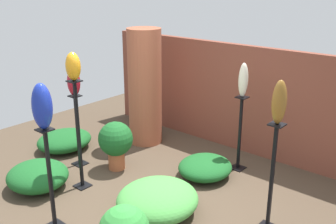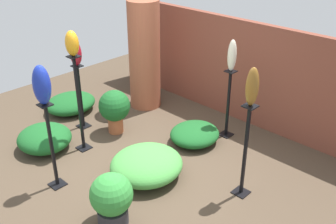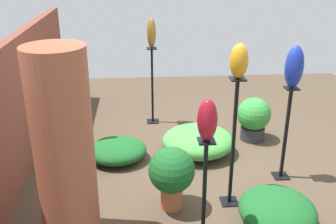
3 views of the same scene
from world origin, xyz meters
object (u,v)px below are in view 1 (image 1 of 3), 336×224
(pedestal_ruby, at_px, (78,134))
(art_vase_ivory, at_px, (243,80))
(art_vase_ruby, at_px, (74,82))
(pedestal_bronze, at_px, (271,182))
(art_vase_bronze, at_px, (279,102))
(pedestal_cobalt, at_px, (51,184))
(pedestal_amber, at_px, (79,140))
(art_vase_cobalt, at_px, (42,106))
(art_vase_amber, at_px, (73,66))
(brick_pillar, at_px, (145,87))
(pedestal_ivory, at_px, (240,137))
(potted_plant_near_pillar, at_px, (116,141))

(pedestal_ruby, distance_m, art_vase_ivory, 2.62)
(pedestal_ruby, height_order, art_vase_ruby, art_vase_ruby)
(pedestal_bronze, height_order, art_vase_bronze, art_vase_bronze)
(pedestal_ruby, bearing_deg, pedestal_cobalt, -47.74)
(pedestal_amber, relative_size, art_vase_cobalt, 2.99)
(pedestal_cobalt, xyz_separation_m, art_vase_ruby, (-1.10, 1.21, 0.76))
(art_vase_cobalt, bearing_deg, art_vase_amber, 122.62)
(art_vase_ivory, bearing_deg, pedestal_cobalt, -107.76)
(pedestal_ruby, height_order, pedestal_amber, pedestal_amber)
(brick_pillar, xyz_separation_m, art_vase_amber, (0.44, -1.75, 0.72))
(pedestal_cobalt, bearing_deg, art_vase_ruby, 132.26)
(pedestal_ivory, xyz_separation_m, art_vase_cobalt, (-0.86, -2.70, 0.97))
(pedestal_ruby, xyz_separation_m, art_vase_ruby, (0.00, 0.00, 0.82))
(art_vase_ruby, bearing_deg, pedestal_ivory, 37.04)
(pedestal_bronze, distance_m, art_vase_ivory, 1.72)
(pedestal_ivory, distance_m, art_vase_ivory, 0.87)
(art_vase_cobalt, relative_size, art_vase_ruby, 1.25)
(pedestal_ruby, bearing_deg, pedestal_amber, -34.95)
(pedestal_ruby, height_order, art_vase_amber, art_vase_amber)
(art_vase_cobalt, relative_size, potted_plant_near_pillar, 0.68)
(pedestal_ruby, distance_m, art_vase_amber, 1.40)
(art_vase_bronze, bearing_deg, brick_pillar, 161.67)
(art_vase_cobalt, xyz_separation_m, art_vase_ruby, (-1.10, 1.21, -0.16))
(art_vase_bronze, xyz_separation_m, art_vase_ruby, (-3.02, -0.39, -0.21))
(pedestal_cobalt, relative_size, pedestal_bronze, 0.95)
(potted_plant_near_pillar, bearing_deg, art_vase_ruby, -153.42)
(brick_pillar, relative_size, pedestal_amber, 1.31)
(pedestal_bronze, height_order, art_vase_amber, art_vase_amber)
(art_vase_ruby, height_order, potted_plant_near_pillar, art_vase_ruby)
(art_vase_amber, relative_size, potted_plant_near_pillar, 0.49)
(art_vase_ivory, bearing_deg, pedestal_ruby, -142.96)
(art_vase_bronze, bearing_deg, pedestal_amber, -161.68)
(pedestal_bronze, relative_size, art_vase_bronze, 2.69)
(pedestal_ivory, height_order, art_vase_bronze, art_vase_bronze)
(potted_plant_near_pillar, bearing_deg, pedestal_ruby, -153.42)
(pedestal_cobalt, height_order, potted_plant_near_pillar, pedestal_cobalt)
(pedestal_ruby, relative_size, art_vase_bronze, 2.33)
(pedestal_ruby, relative_size, art_vase_cobalt, 2.19)
(brick_pillar, bearing_deg, art_vase_bronze, -18.33)
(pedestal_ruby, relative_size, pedestal_amber, 0.73)
(pedestal_bronze, distance_m, pedestal_amber, 2.56)
(pedestal_ivory, distance_m, pedestal_ruby, 2.46)
(art_vase_ruby, bearing_deg, pedestal_bronze, 7.40)
(art_vase_amber, bearing_deg, pedestal_amber, 90.00)
(pedestal_bronze, distance_m, pedestal_ruby, 3.05)
(pedestal_amber, relative_size, art_vase_bronze, 3.17)
(pedestal_cobalt, xyz_separation_m, art_vase_bronze, (1.92, 1.61, 0.98))
(pedestal_cobalt, bearing_deg, art_vase_cobalt, 0.00)
(pedestal_bronze, height_order, pedestal_amber, pedestal_amber)
(pedestal_amber, bearing_deg, art_vase_cobalt, -57.38)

